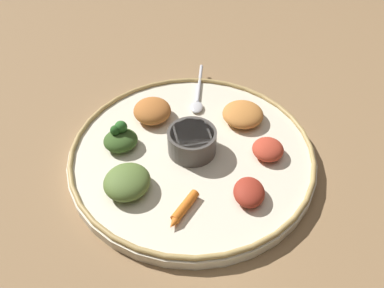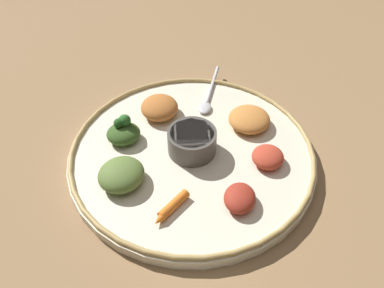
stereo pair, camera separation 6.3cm
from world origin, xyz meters
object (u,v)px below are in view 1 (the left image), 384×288
(center_bowl, at_px, (192,141))
(greens_pile, at_px, (120,139))
(spoon, at_px, (198,96))
(carrot_near_spoon, at_px, (183,209))

(center_bowl, distance_m, greens_pile, 0.12)
(center_bowl, relative_size, spoon, 0.51)
(spoon, relative_size, greens_pile, 2.13)
(center_bowl, relative_size, greens_pile, 1.08)
(center_bowl, xyz_separation_m, greens_pile, (-0.12, -0.01, -0.01))
(greens_pile, xyz_separation_m, carrot_near_spoon, (0.13, -0.12, -0.01))
(spoon, bearing_deg, center_bowl, -84.71)
(greens_pile, distance_m, carrot_near_spoon, 0.17)
(center_bowl, height_order, carrot_near_spoon, center_bowl)
(spoon, height_order, carrot_near_spoon, carrot_near_spoon)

